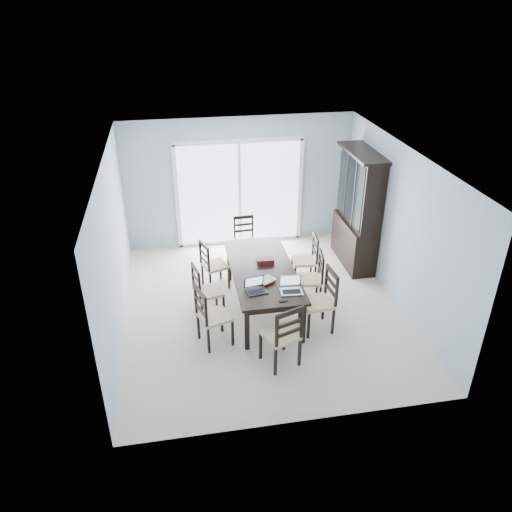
% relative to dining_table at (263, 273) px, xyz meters
% --- Properties ---
extents(floor, '(5.00, 5.00, 0.00)m').
position_rel_dining_table_xyz_m(floor, '(0.00, 0.00, -0.67)').
color(floor, beige).
rests_on(floor, ground).
extents(ceiling, '(5.00, 5.00, 0.00)m').
position_rel_dining_table_xyz_m(ceiling, '(0.00, 0.00, 1.93)').
color(ceiling, white).
rests_on(ceiling, back_wall).
extents(back_wall, '(4.50, 0.02, 2.60)m').
position_rel_dining_table_xyz_m(back_wall, '(0.00, 2.50, 0.63)').
color(back_wall, '#9EB0BD').
rests_on(back_wall, floor).
extents(wall_left, '(0.02, 5.00, 2.60)m').
position_rel_dining_table_xyz_m(wall_left, '(-2.25, 0.00, 0.63)').
color(wall_left, '#9EB0BD').
rests_on(wall_left, floor).
extents(wall_right, '(0.02, 5.00, 2.60)m').
position_rel_dining_table_xyz_m(wall_right, '(2.25, 0.00, 0.63)').
color(wall_right, '#9EB0BD').
rests_on(wall_right, floor).
extents(balcony, '(4.50, 2.00, 0.10)m').
position_rel_dining_table_xyz_m(balcony, '(0.00, 3.50, -0.72)').
color(balcony, gray).
rests_on(balcony, ground).
extents(railing, '(4.50, 0.06, 1.10)m').
position_rel_dining_table_xyz_m(railing, '(0.00, 4.50, -0.12)').
color(railing, '#99999E').
rests_on(railing, balcony).
extents(dining_table, '(1.00, 2.20, 0.75)m').
position_rel_dining_table_xyz_m(dining_table, '(0.00, 0.00, 0.00)').
color(dining_table, black).
rests_on(dining_table, floor).
extents(china_hutch, '(0.50, 1.38, 2.20)m').
position_rel_dining_table_xyz_m(china_hutch, '(2.02, 1.25, 0.40)').
color(china_hutch, black).
rests_on(china_hutch, floor).
extents(sliding_door, '(2.52, 0.05, 2.18)m').
position_rel_dining_table_xyz_m(sliding_door, '(0.00, 2.48, 0.41)').
color(sliding_door, silver).
rests_on(sliding_door, floor).
extents(chair_left_near, '(0.55, 0.54, 1.13)m').
position_rel_dining_table_xyz_m(chair_left_near, '(-0.95, -0.79, -0.07)').
color(chair_left_near, black).
rests_on(chair_left_near, floor).
extents(chair_left_mid, '(0.49, 0.48, 1.07)m').
position_rel_dining_table_xyz_m(chair_left_mid, '(-0.97, -0.05, -0.11)').
color(chair_left_mid, black).
rests_on(chair_left_mid, floor).
extents(chair_left_far, '(0.50, 0.50, 1.04)m').
position_rel_dining_table_xyz_m(chair_left_far, '(-0.78, 0.79, -0.12)').
color(chair_left_far, black).
rests_on(chair_left_far, floor).
extents(chair_right_near, '(0.49, 0.48, 1.17)m').
position_rel_dining_table_xyz_m(chair_right_near, '(0.82, -0.68, -0.05)').
color(chair_right_near, black).
rests_on(chair_right_near, floor).
extents(chair_right_mid, '(0.47, 0.46, 1.07)m').
position_rel_dining_table_xyz_m(chair_right_mid, '(0.88, 0.04, -0.11)').
color(chair_right_mid, black).
rests_on(chair_right_mid, floor).
extents(chair_right_far, '(0.44, 0.42, 1.05)m').
position_rel_dining_table_xyz_m(chair_right_far, '(0.97, 0.70, -0.12)').
color(chair_right_far, black).
rests_on(chair_right_far, floor).
extents(chair_end_near, '(0.57, 0.58, 1.18)m').
position_rel_dining_table_xyz_m(chair_end_near, '(0.02, -1.47, -0.05)').
color(chair_end_near, black).
rests_on(chair_end_near, floor).
extents(chair_end_far, '(0.41, 0.42, 1.04)m').
position_rel_dining_table_xyz_m(chair_end_far, '(-0.03, 1.68, -0.12)').
color(chair_end_far, black).
rests_on(chair_end_far, floor).
extents(laptop_dark, '(0.33, 0.26, 0.21)m').
position_rel_dining_table_xyz_m(laptop_dark, '(-0.21, -0.65, 0.13)').
color(laptop_dark, black).
rests_on(laptop_dark, dining_table).
extents(laptop_silver, '(0.34, 0.25, 0.22)m').
position_rel_dining_table_xyz_m(laptop_silver, '(0.29, -0.75, 0.13)').
color(laptop_silver, '#B8B8BA').
rests_on(laptop_silver, dining_table).
extents(book_stack, '(0.32, 0.30, 0.04)m').
position_rel_dining_table_xyz_m(book_stack, '(-0.02, -0.39, 0.10)').
color(book_stack, maroon).
rests_on(book_stack, dining_table).
extents(cell_phone, '(0.13, 0.07, 0.01)m').
position_rel_dining_table_xyz_m(cell_phone, '(0.12, -0.96, 0.08)').
color(cell_phone, black).
rests_on(cell_phone, dining_table).
extents(game_box, '(0.28, 0.15, 0.07)m').
position_rel_dining_table_xyz_m(game_box, '(0.08, 0.20, 0.11)').
color(game_box, '#4A0E17').
rests_on(game_box, dining_table).
extents(hot_tub, '(1.82, 1.62, 0.93)m').
position_rel_dining_table_xyz_m(hot_tub, '(-0.48, 3.49, -0.20)').
color(hot_tub, brown).
rests_on(hot_tub, balcony).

